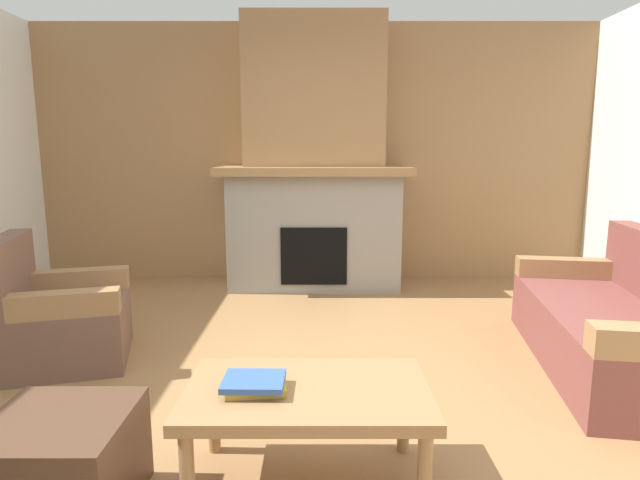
# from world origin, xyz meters

# --- Properties ---
(ground) EXTENTS (9.00, 9.00, 0.00)m
(ground) POSITION_xyz_m (0.00, 0.00, 0.00)
(ground) COLOR olive
(wall_back_wood_panel) EXTENTS (6.00, 0.12, 2.70)m
(wall_back_wood_panel) POSITION_xyz_m (0.00, 3.00, 1.35)
(wall_back_wood_panel) COLOR #997047
(wall_back_wood_panel) RESTS_ON ground
(fireplace) EXTENTS (1.90, 0.82, 2.70)m
(fireplace) POSITION_xyz_m (0.00, 2.62, 1.16)
(fireplace) COLOR gray
(fireplace) RESTS_ON ground
(couch) EXTENTS (1.11, 1.91, 0.85)m
(couch) POSITION_xyz_m (1.98, 0.49, 0.29)
(couch) COLOR brown
(couch) RESTS_ON ground
(armchair) EXTENTS (0.94, 0.94, 0.85)m
(armchair) POSITION_xyz_m (-1.67, 0.60, 0.29)
(armchair) COLOR brown
(armchair) RESTS_ON ground
(coffee_table) EXTENTS (1.00, 0.60, 0.43)m
(coffee_table) POSITION_xyz_m (0.01, -0.68, 0.38)
(coffee_table) COLOR #997047
(coffee_table) RESTS_ON ground
(ottoman) EXTENTS (0.52, 0.52, 0.40)m
(ottoman) POSITION_xyz_m (-0.93, -0.87, 0.20)
(ottoman) COLOR #4C3323
(ottoman) RESTS_ON ground
(book_stack_near_edge) EXTENTS (0.26, 0.20, 0.05)m
(book_stack_near_edge) POSITION_xyz_m (-0.20, -0.71, 0.46)
(book_stack_near_edge) COLOR gold
(book_stack_near_edge) RESTS_ON coffee_table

